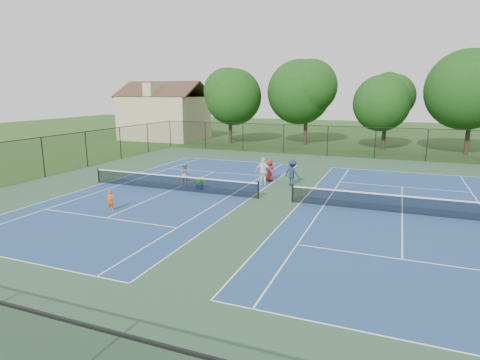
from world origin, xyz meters
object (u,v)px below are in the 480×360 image
at_px(tree_back_a, 230,94).
at_px(clapboard_house, 165,116).
at_px(tree_back_b, 307,89).
at_px(instructor, 185,174).
at_px(ball_crate, 200,187).
at_px(tree_back_d, 474,86).
at_px(ball_hopper, 200,182).
at_px(tree_back_c, 387,99).
at_px(bystander_b, 292,173).
at_px(child_player, 110,201).
at_px(bystander_a, 263,171).
at_px(bystander_c, 270,171).

distance_m(tree_back_a, clapboard_house, 10.47).
height_order(tree_back_b, instructor, tree_back_b).
relative_size(tree_back_a, ball_crate, 22.54).
xyz_separation_m(tree_back_d, clapboard_house, (-36.00, 1.00, -3.73)).
height_order(ball_crate, ball_hopper, ball_hopper).
bearing_deg(tree_back_c, tree_back_a, -176.82).
bearing_deg(tree_back_b, bystander_b, -79.70).
distance_m(clapboard_house, ball_crate, 30.01).
relative_size(tree_back_c, child_player, 7.35).
distance_m(clapboard_house, bystander_a, 30.14).
bearing_deg(tree_back_d, clapboard_house, 178.41).
height_order(tree_back_c, bystander_b, tree_back_c).
distance_m(clapboard_house, instructor, 28.47).
bearing_deg(bystander_a, clapboard_house, -61.08).
relative_size(bystander_a, bystander_c, 1.23).
height_order(instructor, ball_crate, instructor).
bearing_deg(tree_back_d, ball_crate, -128.51).
xyz_separation_m(tree_back_d, bystander_b, (-13.02, -19.91, -5.93)).
bearing_deg(tree_back_b, bystander_c, -84.25).
xyz_separation_m(tree_back_c, bystander_b, (-5.02, -20.91, -4.58)).
height_order(child_player, bystander_b, bystander_b).
height_order(tree_back_d, child_player, tree_back_d).
xyz_separation_m(tree_back_b, bystander_a, (2.09, -22.42, -5.64)).
xyz_separation_m(tree_back_c, ball_hopper, (-10.42, -24.14, -4.97)).
distance_m(tree_back_d, ball_crate, 30.32).
bearing_deg(bystander_b, clapboard_house, -18.84).
bearing_deg(bystander_a, bystander_c, -107.31).
relative_size(tree_back_b, ball_hopper, 27.57).
height_order(clapboard_house, bystander_b, clapboard_house).
bearing_deg(tree_back_c, clapboard_house, -180.00).
xyz_separation_m(ball_crate, ball_hopper, (0.00, 0.00, 0.34)).
xyz_separation_m(bystander_a, ball_crate, (-3.50, -2.72, -0.79)).
relative_size(tree_back_c, ball_hopper, 23.08).
height_order(clapboard_house, instructor, clapboard_house).
distance_m(ball_crate, ball_hopper, 0.34).
height_order(tree_back_b, bystander_b, tree_back_b).
bearing_deg(tree_back_a, ball_hopper, -71.86).
relative_size(instructor, bystander_b, 0.85).
bearing_deg(tree_back_b, instructor, -96.82).
height_order(tree_back_a, bystander_b, tree_back_a).
distance_m(tree_back_c, bystander_a, 22.96).
bearing_deg(ball_crate, tree_back_b, 86.78).
distance_m(instructor, bystander_c, 6.02).
relative_size(bystander_a, bystander_b, 1.06).
bearing_deg(bystander_a, instructor, 5.74).
bearing_deg(child_player, bystander_a, 50.18).
xyz_separation_m(tree_back_a, tree_back_b, (9.00, 2.00, 0.56)).
relative_size(clapboard_house, child_player, 9.45).
bearing_deg(tree_back_c, instructor, -117.01).
relative_size(tree_back_a, bystander_c, 5.91).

